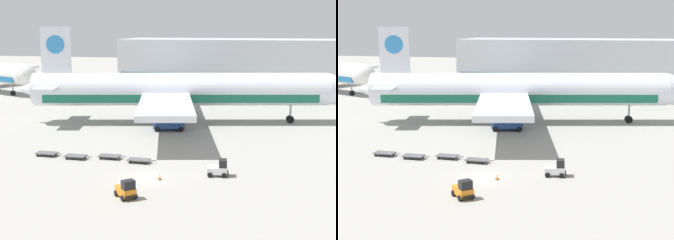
% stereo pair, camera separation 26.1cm
% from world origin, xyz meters
% --- Properties ---
extents(ground_plane, '(400.00, 400.00, 0.00)m').
position_xyz_m(ground_plane, '(0.00, 0.00, 0.00)').
color(ground_plane, '#9E9B93').
extents(terminal_building, '(90.00, 18.20, 14.00)m').
position_xyz_m(terminal_building, '(21.68, 67.76, 6.99)').
color(terminal_building, '#B2B7BC').
rests_on(terminal_building, ground_plane).
extents(airplane_main, '(57.26, 48.58, 17.00)m').
position_xyz_m(airplane_main, '(-3.16, 31.59, 5.84)').
color(airplane_main, silver).
rests_on(airplane_main, ground_plane).
extents(scissor_lift_loader, '(5.74, 4.34, 5.29)m').
position_xyz_m(scissor_lift_loader, '(-3.09, 25.53, 2.02)').
color(scissor_lift_loader, '#284C99').
rests_on(scissor_lift_loader, ground_plane).
extents(baggage_tug_foreground, '(2.70, 2.76, 2.00)m').
position_xyz_m(baggage_tug_foreground, '(-0.36, -6.34, 0.88)').
color(baggage_tug_foreground, orange).
rests_on(baggage_tug_foreground, ground_plane).
extents(baggage_tug_mid, '(2.61, 1.91, 2.00)m').
position_xyz_m(baggage_tug_mid, '(7.91, 2.78, 0.88)').
color(baggage_tug_mid, silver).
rests_on(baggage_tug_mid, ground_plane).
extents(baggage_dolly_lead, '(3.71, 1.54, 0.48)m').
position_xyz_m(baggage_dolly_lead, '(-15.54, 6.25, 0.39)').
color(baggage_dolly_lead, '#56565B').
rests_on(baggage_dolly_lead, ground_plane).
extents(baggage_dolly_second, '(3.71, 1.54, 0.48)m').
position_xyz_m(baggage_dolly_second, '(-11.18, 5.81, 0.39)').
color(baggage_dolly_second, '#56565B').
rests_on(baggage_dolly_second, ground_plane).
extents(baggage_dolly_third, '(3.71, 1.54, 0.48)m').
position_xyz_m(baggage_dolly_third, '(-6.86, 6.82, 0.39)').
color(baggage_dolly_third, '#56565B').
rests_on(baggage_dolly_third, ground_plane).
extents(baggage_dolly_trail, '(3.71, 1.54, 0.48)m').
position_xyz_m(baggage_dolly_trail, '(-2.60, 5.92, 0.39)').
color(baggage_dolly_trail, '#56565B').
rests_on(baggage_dolly_trail, ground_plane).
extents(traffic_cone_near, '(0.40, 0.40, 0.69)m').
position_xyz_m(traffic_cone_near, '(1.56, -0.03, 0.34)').
color(traffic_cone_near, black).
rests_on(traffic_cone_near, ground_plane).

